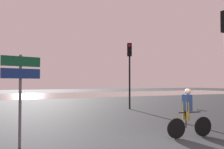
# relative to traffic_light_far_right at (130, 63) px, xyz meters

# --- Properties ---
(ground_plane) EXTENTS (120.00, 120.00, 0.00)m
(ground_plane) POSITION_rel_traffic_light_far_right_xyz_m (-3.90, -9.14, -3.14)
(ground_plane) COLOR black
(water_strip) EXTENTS (80.00, 16.00, 0.01)m
(water_strip) POSITION_rel_traffic_light_far_right_xyz_m (-3.90, 20.92, -3.14)
(water_strip) COLOR gray
(water_strip) RESTS_ON ground
(traffic_light_far_right) EXTENTS (0.40, 0.42, 4.53)m
(traffic_light_far_right) POSITION_rel_traffic_light_far_right_xyz_m (0.00, 0.00, 0.00)
(traffic_light_far_right) COLOR black
(traffic_light_far_right) RESTS_ON ground
(direction_sign_post) EXTENTS (1.08, 0.29, 2.60)m
(direction_sign_post) POSITION_rel_traffic_light_far_right_xyz_m (-7.88, -7.43, -1.35)
(direction_sign_post) COLOR slate
(direction_sign_post) RESTS_ON ground
(cyclist) EXTENTS (1.70, 0.46, 1.62)m
(cyclist) POSITION_rel_traffic_light_far_right_xyz_m (-2.75, -8.51, -2.32)
(cyclist) COLOR black
(cyclist) RESTS_ON ground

